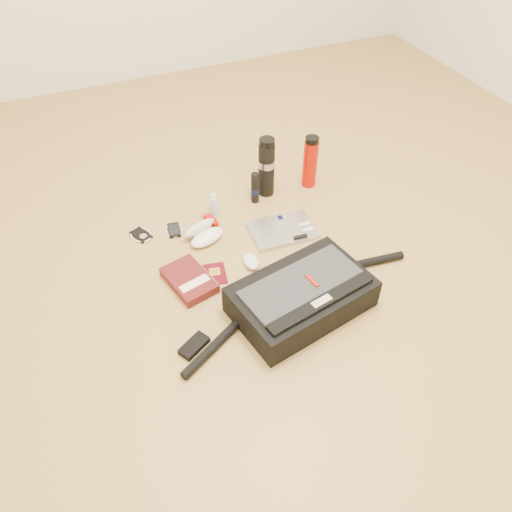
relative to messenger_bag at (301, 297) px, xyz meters
name	(u,v)px	position (x,y,z in m)	size (l,w,h in m)	color
ground	(264,273)	(-0.05, 0.23, -0.07)	(4.00, 4.00, 0.00)	#B08A49
messenger_bag	(301,297)	(0.00, 0.00, 0.00)	(1.04, 0.41, 0.15)	black
laptop	(283,230)	(0.13, 0.43, -0.06)	(0.30, 0.22, 0.03)	#AEAEB0
book	(190,280)	(-0.35, 0.29, -0.05)	(0.20, 0.25, 0.04)	#4C1113
passport	(215,274)	(-0.24, 0.30, -0.06)	(0.11, 0.14, 0.01)	#4B0511
mouse	(251,261)	(-0.08, 0.30, -0.05)	(0.07, 0.11, 0.03)	white
sunglasses_case	(203,233)	(-0.21, 0.53, -0.03)	(0.20, 0.19, 0.10)	white
ipod	(141,235)	(-0.46, 0.65, -0.06)	(0.11, 0.11, 0.01)	black
phone	(174,230)	(-0.32, 0.63, -0.06)	(0.09, 0.11, 0.01)	black
inhaler	(210,219)	(-0.15, 0.62, -0.05)	(0.05, 0.11, 0.03)	#B9060E
spray_bottle	(214,205)	(-0.11, 0.66, -0.01)	(0.04, 0.04, 0.13)	#AED6EC
aerosol_can	(255,187)	(0.10, 0.68, 0.01)	(0.04, 0.04, 0.16)	black
thermos_black	(266,167)	(0.18, 0.72, 0.08)	(0.08, 0.08, 0.30)	black
thermos_red	(310,162)	(0.40, 0.70, 0.07)	(0.09, 0.09, 0.27)	#AD0D01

